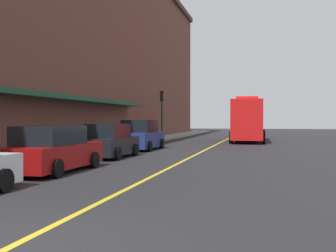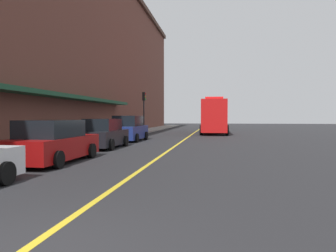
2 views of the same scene
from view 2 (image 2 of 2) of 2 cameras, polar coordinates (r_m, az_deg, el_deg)
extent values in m
plane|color=#232326|center=(29.08, 3.60, -1.93)|extent=(112.00, 112.00, 0.00)
cube|color=gray|center=(30.27, -8.17, -1.66)|extent=(2.40, 70.00, 0.15)
cube|color=gold|center=(29.08, 3.60, -1.93)|extent=(0.16, 70.00, 0.01)
cube|color=brown|center=(31.96, -18.12, 13.57)|extent=(8.14, 64.00, 16.92)
cube|color=#19472D|center=(22.08, -16.69, 4.90)|extent=(1.20, 22.40, 0.24)
cylinder|color=black|center=(9.72, -26.73, -7.48)|extent=(0.23, 0.64, 0.64)
cube|color=maroon|center=(13.79, -19.40, -3.58)|extent=(1.90, 4.87, 0.84)
cube|color=black|center=(13.53, -19.93, -0.46)|extent=(1.71, 2.68, 0.68)
cylinder|color=black|center=(15.59, -19.85, -4.00)|extent=(0.22, 0.64, 0.64)
cylinder|color=black|center=(14.77, -13.33, -4.25)|extent=(0.22, 0.64, 0.64)
cylinder|color=black|center=(13.05, -26.27, -5.16)|extent=(0.22, 0.64, 0.64)
cylinder|color=black|center=(12.05, -18.80, -5.63)|extent=(0.22, 0.64, 0.64)
cube|color=black|center=(19.19, -11.19, -2.05)|extent=(1.77, 4.24, 0.84)
cube|color=black|center=(18.95, -11.43, 0.22)|extent=(1.58, 2.34, 0.69)
cylinder|color=black|center=(20.74, -12.20, -2.54)|extent=(0.23, 0.64, 0.64)
cylinder|color=black|center=(20.16, -7.54, -2.64)|extent=(0.23, 0.64, 0.64)
cylinder|color=black|center=(18.33, -15.20, -3.12)|extent=(0.23, 0.64, 0.64)
cylinder|color=black|center=(17.68, -9.99, -3.26)|extent=(0.23, 0.64, 0.64)
cube|color=navy|center=(24.48, -6.86, -1.10)|extent=(1.91, 4.66, 0.95)
cube|color=black|center=(24.23, -7.02, 0.90)|extent=(1.71, 2.57, 0.77)
cylinder|color=black|center=(26.15, -7.98, -1.65)|extent=(0.22, 0.64, 0.64)
cylinder|color=black|center=(25.65, -3.93, -1.70)|extent=(0.22, 0.64, 0.64)
cylinder|color=black|center=(23.42, -10.07, -2.05)|extent=(0.22, 0.64, 0.64)
cylinder|color=black|center=(22.86, -5.57, -2.12)|extent=(0.22, 0.64, 0.64)
cube|color=red|center=(31.59, 8.13, 1.78)|extent=(2.49, 2.63, 3.19)
cube|color=red|center=(36.42, 8.13, 1.57)|extent=(2.53, 6.34, 2.94)
cube|color=red|center=(31.64, 8.15, 4.89)|extent=(1.73, 0.62, 0.24)
cylinder|color=black|center=(31.74, 10.37, -0.75)|extent=(0.31, 1.00, 1.00)
cylinder|color=black|center=(31.74, 5.88, -0.73)|extent=(0.31, 1.00, 1.00)
cylinder|color=black|center=(35.67, 10.12, -0.48)|extent=(0.31, 1.00, 1.00)
cylinder|color=black|center=(35.67, 6.12, -0.47)|extent=(0.31, 1.00, 1.00)
cylinder|color=black|center=(38.22, 9.99, -0.34)|extent=(0.31, 1.00, 1.00)
cylinder|color=black|center=(38.22, 6.26, -0.32)|extent=(0.31, 1.00, 1.00)
cylinder|color=#4C4C51|center=(17.40, -18.51, -2.23)|extent=(0.07, 0.07, 1.05)
cube|color=black|center=(17.37, -18.53, -0.04)|extent=(0.14, 0.18, 0.28)
cylinder|color=#4C4C51|center=(26.15, -8.97, -0.88)|extent=(0.07, 0.07, 1.05)
cube|color=black|center=(26.13, -8.97, 0.58)|extent=(0.14, 0.18, 0.28)
cylinder|color=#4C4C51|center=(22.85, -11.64, -1.26)|extent=(0.07, 0.07, 1.05)
cube|color=black|center=(22.83, -11.65, 0.41)|extent=(0.14, 0.18, 0.28)
cylinder|color=#232326|center=(35.05, -4.28, 1.71)|extent=(0.14, 0.14, 3.40)
cube|color=black|center=(35.12, -4.28, 5.22)|extent=(0.28, 0.36, 0.90)
sphere|color=red|center=(35.10, -4.03, 5.71)|extent=(0.16, 0.16, 0.16)
sphere|color=gold|center=(35.08, -4.03, 5.22)|extent=(0.16, 0.16, 0.16)
sphere|color=green|center=(35.06, -4.03, 4.73)|extent=(0.16, 0.16, 0.16)
camera|label=1|loc=(2.28, 158.00, 1.00)|focal=44.98mm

